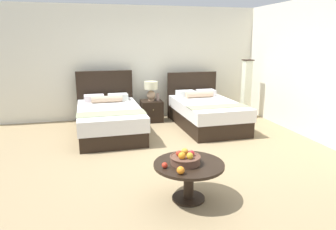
{
  "coord_description": "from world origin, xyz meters",
  "views": [
    {
      "loc": [
        -1.36,
        -4.75,
        1.94
      ],
      "look_at": [
        -0.09,
        0.46,
        0.61
      ],
      "focal_mm": 32.68,
      "sensor_mm": 36.0,
      "label": 1
    }
  ],
  "objects_px": {
    "fruit_bowl": "(185,159)",
    "loose_apple": "(165,165)",
    "bed_near_corner": "(206,112)",
    "loose_orange": "(181,170)",
    "vase": "(158,97)",
    "bed_near_window": "(109,118)",
    "floor_lamp_corner": "(246,89)",
    "table_lamp": "(151,89)",
    "coffee_table": "(189,172)",
    "nightstand": "(152,111)"
  },
  "relations": [
    {
      "from": "fruit_bowl",
      "to": "loose_apple",
      "type": "bearing_deg",
      "value": -165.67
    },
    {
      "from": "bed_near_corner",
      "to": "loose_orange",
      "type": "height_order",
      "value": "bed_near_corner"
    },
    {
      "from": "loose_orange",
      "to": "vase",
      "type": "bearing_deg",
      "value": 81.69
    },
    {
      "from": "bed_near_corner",
      "to": "loose_apple",
      "type": "height_order",
      "value": "bed_near_corner"
    },
    {
      "from": "bed_near_corner",
      "to": "vase",
      "type": "height_order",
      "value": "bed_near_corner"
    },
    {
      "from": "vase",
      "to": "loose_apple",
      "type": "bearing_deg",
      "value": -100.69
    },
    {
      "from": "loose_orange",
      "to": "bed_near_window",
      "type": "bearing_deg",
      "value": 100.32
    },
    {
      "from": "floor_lamp_corner",
      "to": "bed_near_corner",
      "type": "bearing_deg",
      "value": -156.2
    },
    {
      "from": "loose_apple",
      "to": "floor_lamp_corner",
      "type": "height_order",
      "value": "floor_lamp_corner"
    },
    {
      "from": "vase",
      "to": "fruit_bowl",
      "type": "bearing_deg",
      "value": -96.89
    },
    {
      "from": "table_lamp",
      "to": "fruit_bowl",
      "type": "relative_size",
      "value": 1.23
    },
    {
      "from": "bed_near_window",
      "to": "loose_apple",
      "type": "distance_m",
      "value": 3.18
    },
    {
      "from": "fruit_bowl",
      "to": "table_lamp",
      "type": "bearing_deg",
      "value": 85.45
    },
    {
      "from": "coffee_table",
      "to": "loose_apple",
      "type": "height_order",
      "value": "loose_apple"
    },
    {
      "from": "nightstand",
      "to": "loose_apple",
      "type": "height_order",
      "value": "loose_apple"
    },
    {
      "from": "table_lamp",
      "to": "coffee_table",
      "type": "bearing_deg",
      "value": -93.84
    },
    {
      "from": "bed_near_corner",
      "to": "loose_orange",
      "type": "bearing_deg",
      "value": -115.06
    },
    {
      "from": "fruit_bowl",
      "to": "loose_apple",
      "type": "distance_m",
      "value": 0.28
    },
    {
      "from": "nightstand",
      "to": "coffee_table",
      "type": "bearing_deg",
      "value": -93.86
    },
    {
      "from": "bed_near_corner",
      "to": "coffee_table",
      "type": "xyz_separation_m",
      "value": [
        -1.37,
        -3.06,
        0.04
      ]
    },
    {
      "from": "vase",
      "to": "coffee_table",
      "type": "xyz_separation_m",
      "value": [
        -0.41,
        -3.78,
        -0.23
      ]
    },
    {
      "from": "loose_apple",
      "to": "floor_lamp_corner",
      "type": "xyz_separation_m",
      "value": [
        2.96,
        3.69,
        0.21
      ]
    },
    {
      "from": "loose_apple",
      "to": "loose_orange",
      "type": "xyz_separation_m",
      "value": [
        0.14,
        -0.2,
        0.01
      ]
    },
    {
      "from": "table_lamp",
      "to": "vase",
      "type": "relative_size",
      "value": 2.59
    },
    {
      "from": "table_lamp",
      "to": "vase",
      "type": "height_order",
      "value": "table_lamp"
    },
    {
      "from": "table_lamp",
      "to": "loose_orange",
      "type": "xyz_separation_m",
      "value": [
        -0.44,
        -4.11,
        -0.27
      ]
    },
    {
      "from": "bed_near_window",
      "to": "coffee_table",
      "type": "relative_size",
      "value": 2.6
    },
    {
      "from": "vase",
      "to": "floor_lamp_corner",
      "type": "distance_m",
      "value": 2.24
    },
    {
      "from": "coffee_table",
      "to": "bed_near_window",
      "type": "bearing_deg",
      "value": 104.47
    },
    {
      "from": "vase",
      "to": "floor_lamp_corner",
      "type": "relative_size",
      "value": 0.12
    },
    {
      "from": "fruit_bowl",
      "to": "vase",
      "type": "bearing_deg",
      "value": 83.11
    },
    {
      "from": "fruit_bowl",
      "to": "bed_near_corner",
      "type": "bearing_deg",
      "value": 65.09
    },
    {
      "from": "loose_orange",
      "to": "nightstand",
      "type": "bearing_deg",
      "value": 83.85
    },
    {
      "from": "nightstand",
      "to": "loose_orange",
      "type": "height_order",
      "value": "loose_orange"
    },
    {
      "from": "coffee_table",
      "to": "loose_orange",
      "type": "xyz_separation_m",
      "value": [
        -0.18,
        -0.27,
        0.16
      ]
    },
    {
      "from": "nightstand",
      "to": "floor_lamp_corner",
      "type": "height_order",
      "value": "floor_lamp_corner"
    },
    {
      "from": "coffee_table",
      "to": "table_lamp",
      "type": "bearing_deg",
      "value": 86.16
    },
    {
      "from": "nightstand",
      "to": "coffee_table",
      "type": "relative_size",
      "value": 0.59
    },
    {
      "from": "bed_near_window",
      "to": "floor_lamp_corner",
      "type": "relative_size",
      "value": 1.53
    },
    {
      "from": "bed_near_window",
      "to": "loose_orange",
      "type": "relative_size",
      "value": 25.14
    },
    {
      "from": "vase",
      "to": "table_lamp",
      "type": "bearing_deg",
      "value": 158.35
    },
    {
      "from": "loose_orange",
      "to": "floor_lamp_corner",
      "type": "relative_size",
      "value": 0.06
    },
    {
      "from": "nightstand",
      "to": "loose_orange",
      "type": "relative_size",
      "value": 5.69
    },
    {
      "from": "nightstand",
      "to": "fruit_bowl",
      "type": "xyz_separation_m",
      "value": [
        -0.31,
        -3.82,
        0.29
      ]
    },
    {
      "from": "bed_near_corner",
      "to": "fruit_bowl",
      "type": "bearing_deg",
      "value": -114.91
    },
    {
      "from": "bed_near_corner",
      "to": "table_lamp",
      "type": "bearing_deg",
      "value": 144.83
    },
    {
      "from": "nightstand",
      "to": "table_lamp",
      "type": "bearing_deg",
      "value": 90.0
    },
    {
      "from": "vase",
      "to": "bed_near_corner",
      "type": "bearing_deg",
      "value": -36.98
    },
    {
      "from": "nightstand",
      "to": "vase",
      "type": "height_order",
      "value": "vase"
    },
    {
      "from": "loose_orange",
      "to": "floor_lamp_corner",
      "type": "xyz_separation_m",
      "value": [
        2.83,
        3.89,
        0.2
      ]
    }
  ]
}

